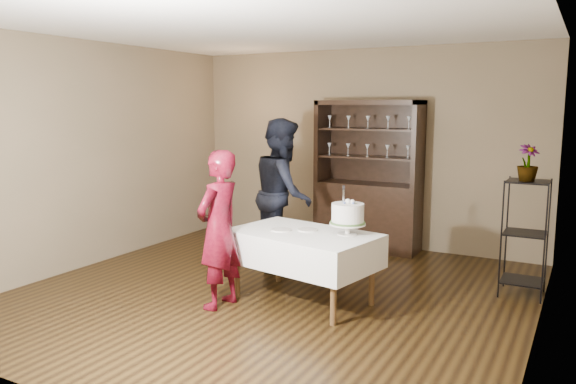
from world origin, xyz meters
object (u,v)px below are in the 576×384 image
at_px(china_hutch, 368,200).
at_px(cake, 348,215).
at_px(plant_etagere, 525,233).
at_px(woman, 219,229).
at_px(cake_table, 303,249).
at_px(man, 283,193).
at_px(potted_plant, 528,163).

bearing_deg(china_hutch, cake, -74.56).
height_order(plant_etagere, woman, woman).
bearing_deg(cake, cake_table, -165.62).
bearing_deg(plant_etagere, china_hutch, 153.17).
xyz_separation_m(man, potted_plant, (2.66, 0.20, 0.48)).
distance_m(china_hutch, cake, 2.28).
relative_size(china_hutch, plant_etagere, 1.67).
bearing_deg(potted_plant, china_hutch, 152.02).
xyz_separation_m(cake, potted_plant, (1.46, 1.08, 0.48)).
bearing_deg(potted_plant, cake, -143.46).
bearing_deg(man, plant_etagere, -111.04).
bearing_deg(potted_plant, plant_etagere, 74.16).
height_order(man, cake, man).
height_order(woman, potted_plant, potted_plant).
bearing_deg(woman, cake_table, 131.71).
xyz_separation_m(woman, cake, (1.07, 0.62, 0.13)).
bearing_deg(cake_table, man, 127.65).
relative_size(woman, cake, 3.18).
xyz_separation_m(plant_etagere, potted_plant, (-0.01, -0.05, 0.72)).
relative_size(man, potted_plant, 4.88).
bearing_deg(woman, potted_plant, 127.16).
xyz_separation_m(cake_table, man, (-0.77, 1.00, 0.36)).
bearing_deg(plant_etagere, man, -174.77).
bearing_deg(plant_etagere, woman, -145.46).
xyz_separation_m(plant_etagere, man, (-2.67, -0.24, 0.24)).
distance_m(china_hutch, potted_plant, 2.44).
distance_m(cake_table, cake, 0.57).
height_order(china_hutch, potted_plant, china_hutch).
relative_size(cake, potted_plant, 1.31).
relative_size(woman, potted_plant, 4.16).
xyz_separation_m(cake_table, potted_plant, (1.89, 1.19, 0.83)).
distance_m(woman, potted_plant, 3.11).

